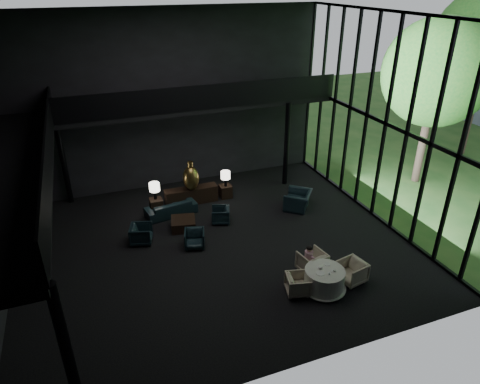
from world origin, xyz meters
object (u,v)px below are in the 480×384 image
object	(u,v)px
dining_chair_east	(352,270)
bronze_urn	(191,178)
side_table_right	(225,191)
coffee_table	(183,224)
dining_table	(324,281)
child	(309,254)
lounge_armchair_west	(141,233)
lounge_armchair_south	(195,238)
window_armchair	(298,196)
dining_chair_west	(298,284)
console	(191,195)
dining_chair_north	(312,260)
side_table_left	(156,205)
table_lamp_right	(225,176)
table_lamp_left	(154,188)
sofa	(171,206)
lounge_armchair_east	(220,215)

from	to	relation	value
dining_chair_east	bronze_urn	bearing A→B (deg)	-164.96
side_table_right	coffee_table	world-z (taller)	side_table_right
dining_table	child	world-z (taller)	child
lounge_armchair_west	lounge_armchair_south	size ratio (longest dim) A/B	1.15
window_armchair	dining_table	world-z (taller)	window_armchair
dining_chair_west	child	world-z (taller)	child
console	dining_chair_north	world-z (taller)	dining_chair_north
bronze_urn	coffee_table	distance (m)	2.31
bronze_urn	side_table_left	xyz separation A→B (m)	(-1.60, -0.08, -1.01)
coffee_table	table_lamp_right	bearing A→B (deg)	38.05
console	side_table_right	world-z (taller)	console
lounge_armchair_south	dining_chair_north	size ratio (longest dim) A/B	0.78
table_lamp_left	coffee_table	bearing A→B (deg)	-67.95
table_lamp_left	dining_table	size ratio (longest dim) A/B	0.52
dining_table	child	xyz separation A→B (m)	(-0.04, 0.97, 0.43)
sofa	console	bearing A→B (deg)	-155.93
side_table_left	sofa	world-z (taller)	sofa
console	bronze_urn	xyz separation A→B (m)	(-0.00, -0.12, 0.92)
bronze_urn	side_table_left	bearing A→B (deg)	-177.29
dining_chair_north	child	size ratio (longest dim) A/B	1.51
side_table_right	table_lamp_left	bearing A→B (deg)	-176.96
dining_table	bronze_urn	bearing A→B (deg)	108.99
side_table_right	window_armchair	world-z (taller)	window_armchair
console	child	world-z (taller)	child
window_armchair	side_table_left	bearing A→B (deg)	-68.90
console	window_armchair	size ratio (longest dim) A/B	1.73
bronze_urn	table_lamp_right	distance (m)	1.62
side_table_right	dining_chair_north	distance (m)	6.34
lounge_armchair_south	dining_chair_east	size ratio (longest dim) A/B	0.82
dining_table	dining_chair_west	distance (m)	0.88
side_table_right	lounge_armchair_east	size ratio (longest dim) A/B	0.84
table_lamp_right	sofa	world-z (taller)	table_lamp_right
dining_chair_west	sofa	bearing A→B (deg)	36.61
window_armchair	dining_chair_east	distance (m)	5.12
side_table_left	sofa	size ratio (longest dim) A/B	0.26
sofa	lounge_armchair_south	size ratio (longest dim) A/B	3.05
side_table_right	lounge_armchair_west	distance (m)	4.83
table_lamp_left	sofa	bearing A→B (deg)	-45.92
sofa	dining_table	bearing A→B (deg)	109.44
console	table_lamp_right	distance (m)	1.75
console	sofa	xyz separation A→B (m)	(-1.08, -0.70, 0.06)
dining_chair_north	sofa	bearing A→B (deg)	-66.38
side_table_left	dining_chair_east	distance (m)	8.65
lounge_armchair_east	dining_table	size ratio (longest dim) A/B	0.47
lounge_armchair_west	dining_chair_east	xyz separation A→B (m)	(6.09, -4.79, 0.02)
lounge_armchair_west	child	distance (m)	6.32
lounge_armchair_south	dining_chair_west	size ratio (longest dim) A/B	1.03
table_lamp_right	lounge_armchair_east	world-z (taller)	table_lamp_right
window_armchair	bronze_urn	bearing A→B (deg)	-76.02
dining_chair_west	lounge_armchair_east	bearing A→B (deg)	24.11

